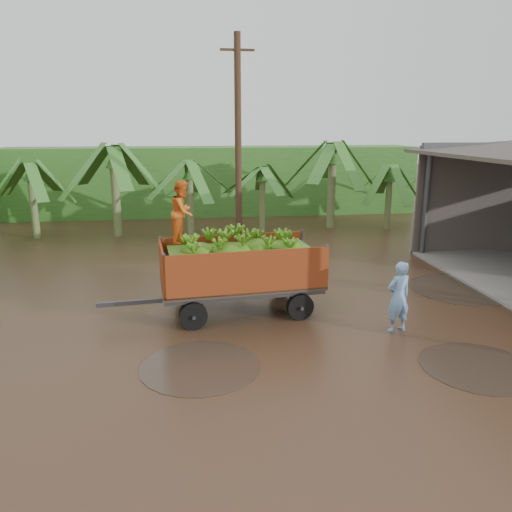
# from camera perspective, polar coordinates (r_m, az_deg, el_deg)

# --- Properties ---
(ground) EXTENTS (100.00, 100.00, 0.00)m
(ground) POSITION_cam_1_polar(r_m,az_deg,el_deg) (12.81, 7.77, -6.93)
(ground) COLOR black
(ground) RESTS_ON ground
(hedge_north) EXTENTS (22.00, 3.00, 3.60)m
(hedge_north) POSITION_cam_1_polar(r_m,az_deg,el_deg) (27.65, -4.96, 8.60)
(hedge_north) COLOR #2D661E
(hedge_north) RESTS_ON ground
(banana_trailer) EXTENTS (5.64, 2.34, 3.41)m
(banana_trailer) POSITION_cam_1_polar(r_m,az_deg,el_deg) (12.66, -1.96, -1.18)
(banana_trailer) COLOR #B9441A
(banana_trailer) RESTS_ON ground
(man_blue) EXTENTS (0.70, 0.55, 1.69)m
(man_blue) POSITION_cam_1_polar(r_m,az_deg,el_deg) (12.04, 15.96, -4.51)
(man_blue) COLOR #729FD1
(man_blue) RESTS_ON ground
(utility_pole) EXTENTS (1.20, 0.24, 7.80)m
(utility_pole) POSITION_cam_1_polar(r_m,az_deg,el_deg) (18.39, -2.05, 12.37)
(utility_pole) COLOR #47301E
(utility_pole) RESTS_ON ground
(banana_plants) EXTENTS (24.92, 20.70, 4.23)m
(banana_plants) POSITION_cam_1_polar(r_m,az_deg,el_deg) (17.95, -16.33, 5.00)
(banana_plants) COLOR #2D661E
(banana_plants) RESTS_ON ground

